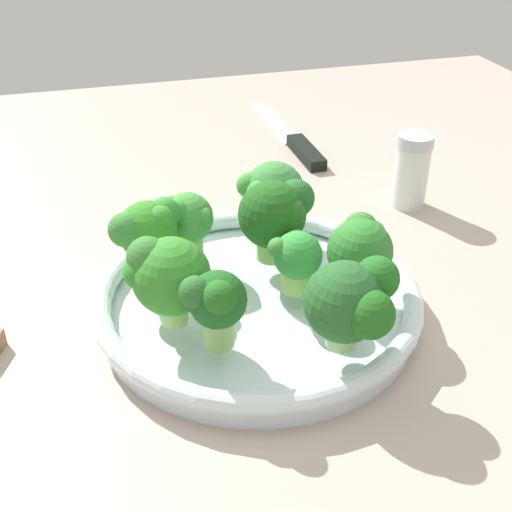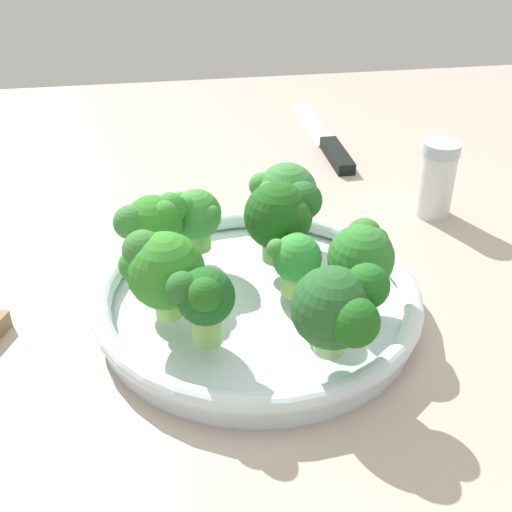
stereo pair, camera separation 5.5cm
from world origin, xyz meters
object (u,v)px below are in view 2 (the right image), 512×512
(broccoli_floret_3, at_px, (161,269))
(broccoli_floret_1, at_px, (195,215))
(broccoli_floret_2, at_px, (339,308))
(bowl, at_px, (256,300))
(knife, at_px, (328,143))
(pepper_shaker, at_px, (437,179))
(broccoli_floret_0, at_px, (296,260))
(broccoli_floret_5, at_px, (362,255))
(broccoli_floret_6, at_px, (284,194))
(broccoli_floret_4, at_px, (282,215))
(broccoli_floret_7, at_px, (203,299))
(broccoli_floret_8, at_px, (153,223))

(broccoli_floret_3, bearing_deg, broccoli_floret_1, -109.03)
(broccoli_floret_2, height_order, broccoli_floret_3, broccoli_floret_3)
(bowl, height_order, broccoli_floret_1, broccoli_floret_1)
(knife, xyz_separation_m, pepper_shaker, (-0.07, 0.21, 0.04))
(bowl, height_order, broccoli_floret_0, broccoli_floret_0)
(broccoli_floret_5, height_order, broccoli_floret_6, broccoli_floret_6)
(bowl, xyz_separation_m, broccoli_floret_3, (0.08, 0.03, 0.06))
(broccoli_floret_1, distance_m, knife, 0.36)
(bowl, xyz_separation_m, broccoli_floret_0, (-0.03, 0.01, 0.05))
(bowl, distance_m, broccoli_floret_1, 0.10)
(broccoli_floret_5, xyz_separation_m, pepper_shaker, (-0.14, -0.17, -0.02))
(broccoli_floret_4, bearing_deg, broccoli_floret_1, -20.93)
(broccoli_floret_7, bearing_deg, broccoli_floret_6, -119.69)
(broccoli_floret_3, bearing_deg, broccoli_floret_2, 151.65)
(broccoli_floret_2, height_order, broccoli_floret_7, broccoli_floret_2)
(broccoli_floret_5, bearing_deg, broccoli_floret_7, 19.40)
(broccoli_floret_4, distance_m, broccoli_floret_7, 0.14)
(broccoli_floret_0, distance_m, pepper_shaker, 0.25)
(broccoli_floret_1, xyz_separation_m, broccoli_floret_6, (-0.09, -0.02, 0.00))
(broccoli_floret_3, relative_size, broccoli_floret_8, 1.10)
(broccoli_floret_1, bearing_deg, broccoli_floret_4, 159.07)
(broccoli_floret_3, distance_m, broccoli_floret_6, 0.17)
(broccoli_floret_1, height_order, broccoli_floret_3, broccoli_floret_3)
(broccoli_floret_3, relative_size, broccoli_floret_7, 1.15)
(broccoli_floret_5, height_order, pepper_shaker, broccoli_floret_5)
(broccoli_floret_2, relative_size, knife, 0.27)
(broccoli_floret_1, bearing_deg, broccoli_floret_8, 30.56)
(broccoli_floret_0, xyz_separation_m, broccoli_floret_8, (0.11, -0.06, 0.01))
(broccoli_floret_1, xyz_separation_m, broccoli_floret_8, (0.04, 0.02, 0.01))
(bowl, height_order, broccoli_floret_8, broccoli_floret_8)
(broccoli_floret_8, distance_m, pepper_shaker, 0.33)
(broccoli_floret_5, distance_m, pepper_shaker, 0.22)
(broccoli_floret_1, bearing_deg, broccoli_floret_6, -165.06)
(broccoli_floret_4, relative_size, broccoli_floret_5, 1.21)
(broccoli_floret_2, bearing_deg, bowl, -64.78)
(bowl, distance_m, broccoli_floret_4, 0.08)
(knife, bearing_deg, broccoli_floret_0, 71.34)
(bowl, xyz_separation_m, broccoli_floret_5, (-0.08, 0.02, 0.05))
(broccoli_floret_4, xyz_separation_m, broccoli_floret_7, (0.08, 0.11, -0.00))
(broccoli_floret_5, relative_size, pepper_shaker, 0.73)
(broccoli_floret_1, height_order, broccoli_floret_5, broccoli_floret_5)
(broccoli_floret_8, bearing_deg, broccoli_floret_2, 131.91)
(pepper_shaker, bearing_deg, broccoli_floret_4, 30.07)
(bowl, bearing_deg, broccoli_floret_2, 115.22)
(broccoli_floret_3, distance_m, knife, 0.46)
(broccoli_floret_1, bearing_deg, broccoli_floret_5, 145.17)
(broccoli_floret_0, height_order, broccoli_floret_7, broccoli_floret_7)
(broccoli_floret_3, bearing_deg, broccoli_floret_4, -147.58)
(bowl, distance_m, broccoli_floret_8, 0.11)
(broccoli_floret_0, distance_m, knife, 0.40)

